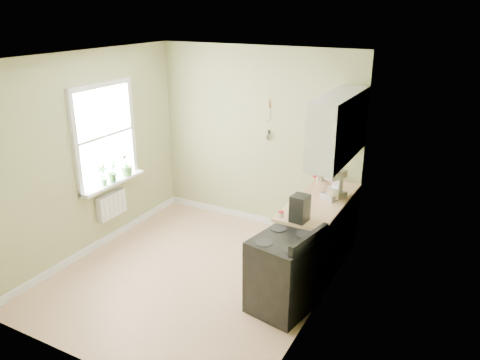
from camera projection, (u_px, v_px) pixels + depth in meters
The scene contains 21 objects.
floor at pixel (194, 275), 5.97m from camera, with size 3.20×3.60×0.02m, color tan.
ceiling at pixel (185, 56), 5.01m from camera, with size 3.20×3.60×0.02m, color white.
wall_back at pixel (257, 138), 6.99m from camera, with size 3.20×0.02×2.70m, color tan.
wall_left at pixel (88, 155), 6.20m from camera, with size 0.02×3.60×2.70m, color tan.
wall_right at pixel (321, 200), 4.78m from camera, with size 0.02×3.60×2.70m, color tan.
base_cabinets at pixel (319, 234), 6.07m from camera, with size 0.60×1.60×0.87m, color white.
countertop at pixel (320, 201), 5.91m from camera, with size 0.64×1.60×0.04m, color #D9AE84.
upper_cabinets at pixel (339, 127), 5.60m from camera, with size 0.35×1.40×0.80m, color white.
window at pixel (104, 136), 6.36m from camera, with size 0.06×1.14×1.44m.
window_sill at pixel (113, 182), 6.57m from camera, with size 0.18×1.14×0.04m, color white.
radiator at pixel (111, 205), 6.66m from camera, with size 0.12×0.50×0.35m, color white.
wall_utensils at pixel (269, 126), 6.80m from camera, with size 0.02×0.14×0.58m.
stove at pixel (284, 273), 5.16m from camera, with size 0.74×0.81×0.99m.
stand_mixer at pixel (335, 185), 5.92m from camera, with size 0.30×0.37×0.40m.
kettle at pixel (320, 175), 6.51m from camera, with size 0.17×0.10×0.17m.
coffee_maker at pixel (300, 209), 5.28m from camera, with size 0.20×0.21×0.31m.
red_tray at pixel (321, 167), 6.54m from camera, with size 0.37×0.37×0.02m, color #A9151A.
jar at pixel (281, 214), 5.42m from camera, with size 0.07×0.07×0.07m.
plant_a at pixel (103, 175), 6.35m from camera, with size 0.16×0.11×0.30m, color #427438.
plant_b at pixel (112, 172), 6.50m from camera, with size 0.16×0.13×0.30m, color #427438.
plant_c at pixel (126, 165), 6.73m from camera, with size 0.18×0.18×0.33m, color #427438.
Camera 1 is at (2.95, -4.28, 3.22)m, focal length 35.00 mm.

